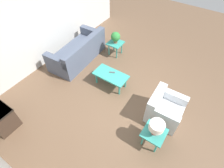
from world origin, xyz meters
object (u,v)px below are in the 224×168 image
at_px(sofa, 79,52).
at_px(table_lamp, 157,127).
at_px(side_table_plant, 115,45).
at_px(side_table_lamp, 154,134).
at_px(armchair, 164,109).
at_px(coffee_table, 111,76).
at_px(potted_plant, 116,37).

bearing_deg(sofa, table_lamp, 64.56).
distance_m(side_table_plant, side_table_lamp, 3.40).
height_order(armchair, coffee_table, armchair).
xyz_separation_m(side_table_plant, table_lamp, (-2.50, 2.30, 0.32)).
xyz_separation_m(armchair, coffee_table, (1.72, -0.17, 0.06)).
bearing_deg(table_lamp, side_table_lamp, -14.04).
bearing_deg(sofa, armchair, 76.97).
height_order(potted_plant, table_lamp, potted_plant).
height_order(side_table_lamp, potted_plant, potted_plant).
height_order(sofa, side_table_plant, sofa).
distance_m(sofa, side_table_lamp, 3.63).
relative_size(potted_plant, table_lamp, 1.08).
height_order(sofa, potted_plant, potted_plant).
distance_m(coffee_table, table_lamp, 2.07).
xyz_separation_m(coffee_table, potted_plant, (0.71, -1.32, 0.33)).
distance_m(armchair, potted_plant, 2.88).
xyz_separation_m(coffee_table, side_table_lamp, (-1.80, 0.97, 0.03)).
relative_size(coffee_table, side_table_lamp, 2.03).
bearing_deg(side_table_lamp, armchair, -84.42).
bearing_deg(side_table_plant, table_lamp, 137.47).
relative_size(side_table_plant, table_lamp, 1.35).
xyz_separation_m(sofa, armchair, (-3.28, 0.55, 0.00)).
bearing_deg(potted_plant, sofa, 47.80).
relative_size(coffee_table, table_lamp, 2.73).
xyz_separation_m(coffee_table, table_lamp, (-1.80, 0.97, 0.35)).
bearing_deg(coffee_table, potted_plant, -61.94).
distance_m(sofa, potted_plant, 1.34).
distance_m(coffee_table, potted_plant, 1.54).
bearing_deg(coffee_table, sofa, -13.58).
xyz_separation_m(potted_plant, table_lamp, (-2.50, 2.30, 0.02)).
bearing_deg(side_table_plant, side_table_lamp, 137.47).
xyz_separation_m(side_table_plant, side_table_lamp, (-2.50, 2.30, 0.00)).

